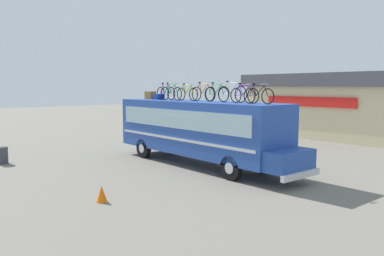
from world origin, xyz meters
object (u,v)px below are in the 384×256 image
object	(u,v)px
rooftop_bicycle_3	(187,93)
trash_bin	(2,155)
traffic_cone	(102,194)
rooftop_bicycle_1	(166,93)
rooftop_bicycle_2	(171,93)
luggage_bag_1	(150,95)
rooftop_bicycle_6	(232,93)
bus	(198,128)
rooftop_bicycle_8	(258,95)
rooftop_bicycle_5	(216,94)
rooftop_bicycle_7	(244,95)
rooftop_bicycle_4	(203,93)
luggage_bag_2	(159,97)

from	to	relation	value
rooftop_bicycle_3	trash_bin	distance (m)	9.80
traffic_cone	rooftop_bicycle_3	bearing A→B (deg)	118.03
rooftop_bicycle_1	rooftop_bicycle_2	xyz separation A→B (m)	(0.91, -0.32, 0.00)
luggage_bag_1	rooftop_bicycle_3	bearing A→B (deg)	-1.10
rooftop_bicycle_1	rooftop_bicycle_6	bearing A→B (deg)	4.13
luggage_bag_1	traffic_cone	world-z (taller)	luggage_bag_1
bus	luggage_bag_1	distance (m)	4.49
trash_bin	rooftop_bicycle_2	bearing A→B (deg)	56.19
bus	rooftop_bicycle_8	bearing A→B (deg)	-0.99
luggage_bag_1	rooftop_bicycle_3	xyz separation A→B (m)	(3.41, -0.07, 0.15)
rooftop_bicycle_5	rooftop_bicycle_7	size ratio (longest dim) A/B	0.99
rooftop_bicycle_3	rooftop_bicycle_4	size ratio (longest dim) A/B	0.95
rooftop_bicycle_1	luggage_bag_1	bearing A→B (deg)	179.09
rooftop_bicycle_2	traffic_cone	world-z (taller)	rooftop_bicycle_2
rooftop_bicycle_3	luggage_bag_1	bearing A→B (deg)	178.90
luggage_bag_2	rooftop_bicycle_4	bearing A→B (deg)	2.62
rooftop_bicycle_8	traffic_cone	distance (m)	7.37
rooftop_bicycle_5	rooftop_bicycle_3	bearing A→B (deg)	-171.89
luggage_bag_2	rooftop_bicycle_8	bearing A→B (deg)	-0.62
rooftop_bicycle_8	trash_bin	xyz separation A→B (m)	(-10.35, -7.34, -3.08)
rooftop_bicycle_7	traffic_cone	xyz separation A→B (m)	(-0.28, -6.64, -3.23)
bus	rooftop_bicycle_6	world-z (taller)	rooftop_bicycle_6
bus	rooftop_bicycle_8	distance (m)	4.19
rooftop_bicycle_2	rooftop_bicycle_3	xyz separation A→B (m)	(0.97, 0.28, -0.02)
rooftop_bicycle_3	trash_bin	world-z (taller)	rooftop_bicycle_3
rooftop_bicycle_5	luggage_bag_2	bearing A→B (deg)	-177.46
rooftop_bicycle_2	rooftop_bicycle_3	size ratio (longest dim) A/B	1.08
rooftop_bicycle_2	rooftop_bicycle_8	bearing A→B (deg)	2.78
rooftop_bicycle_2	rooftop_bicycle_5	bearing A→B (deg)	10.93
traffic_cone	rooftop_bicycle_2	bearing A→B (deg)	125.44
rooftop_bicycle_3	traffic_cone	distance (m)	8.07
luggage_bag_2	trash_bin	xyz separation A→B (m)	(-3.15, -7.42, -2.87)
rooftop_bicycle_7	rooftop_bicycle_8	distance (m)	0.89
luggage_bag_1	rooftop_bicycle_7	world-z (taller)	rooftop_bicycle_7
rooftop_bicycle_1	trash_bin	bearing A→B (deg)	-117.36
rooftop_bicycle_4	trash_bin	world-z (taller)	rooftop_bicycle_4
bus	rooftop_bicycle_6	distance (m)	2.62
rooftop_bicycle_3	traffic_cone	world-z (taller)	rooftop_bicycle_3
bus	luggage_bag_2	world-z (taller)	luggage_bag_2
bus	rooftop_bicycle_7	size ratio (longest dim) A/B	6.82
rooftop_bicycle_1	rooftop_bicycle_7	bearing A→B (deg)	0.71
rooftop_bicycle_1	rooftop_bicycle_7	size ratio (longest dim) A/B	1.01
rooftop_bicycle_6	rooftop_bicycle_2	bearing A→B (deg)	-169.99
rooftop_bicycle_8	rooftop_bicycle_2	bearing A→B (deg)	-177.22
bus	rooftop_bicycle_7	world-z (taller)	rooftop_bicycle_7
rooftop_bicycle_1	bus	bearing A→B (deg)	0.33
rooftop_bicycle_3	rooftop_bicycle_5	distance (m)	1.87
rooftop_bicycle_2	rooftop_bicycle_3	world-z (taller)	rooftop_bicycle_2
luggage_bag_2	rooftop_bicycle_7	xyz separation A→B (m)	(6.31, 0.04, 0.21)
rooftop_bicycle_8	rooftop_bicycle_4	bearing A→B (deg)	176.28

